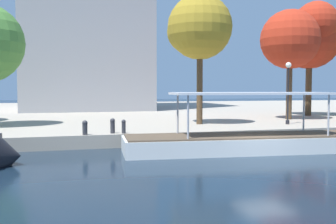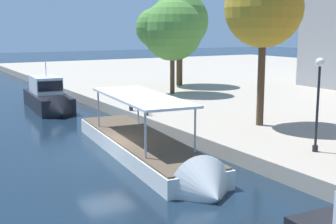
{
  "view_description": "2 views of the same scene",
  "coord_description": "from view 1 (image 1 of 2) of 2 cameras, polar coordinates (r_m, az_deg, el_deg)",
  "views": [
    {
      "loc": [
        -9.52,
        -16.62,
        3.28
      ],
      "look_at": [
        -3.41,
        4.86,
        1.98
      ],
      "focal_mm": 41.96,
      "sensor_mm": 36.0,
      "label": 1
    },
    {
      "loc": [
        21.47,
        -8.72,
        6.53
      ],
      "look_at": [
        0.72,
        3.28,
        2.21
      ],
      "focal_mm": 49.75,
      "sensor_mm": 36.0,
      "label": 2
    }
  ],
  "objects": [
    {
      "name": "tree_3",
      "position": [
        34.49,
        17.27,
        9.82
      ],
      "size": [
        4.89,
        4.89,
        9.09
      ],
      "color": "#4C3823",
      "rests_on": "dock_promenade"
    },
    {
      "name": "mooring_bollard_0",
      "position": [
        22.45,
        -6.46,
        -2.03
      ],
      "size": [
        0.25,
        0.25,
        0.8
      ],
      "color": "#2D2D33",
      "rests_on": "dock_promenade"
    },
    {
      "name": "tree_5",
      "position": [
        39.8,
        19.66,
        10.46
      ],
      "size": [
        5.83,
        6.56,
        10.45
      ],
      "color": "#4C3823",
      "rests_on": "dock_promenade"
    },
    {
      "name": "dock_promenade",
      "position": [
        50.12,
        -4.9,
        0.01
      ],
      "size": [
        120.0,
        55.0,
        0.76
      ],
      "primitive_type": "cube",
      "color": "#A39989",
      "rests_on": "ground_plane"
    },
    {
      "name": "tree_4",
      "position": [
        28.69,
        4.32,
        12.03
      ],
      "size": [
        4.61,
        4.7,
        9.24
      ],
      "color": "#4C3823",
      "rests_on": "dock_promenade"
    },
    {
      "name": "ground_plane",
      "position": [
        19.43,
        13.82,
        -6.49
      ],
      "size": [
        220.0,
        220.0,
        0.0
      ],
      "primitive_type": "plane",
      "color": "#142333"
    },
    {
      "name": "lamp_post",
      "position": [
        29.38,
        17.05,
        3.68
      ],
      "size": [
        0.41,
        0.41,
        4.44
      ],
      "color": "black",
      "rests_on": "dock_promenade"
    },
    {
      "name": "mooring_bollard_1",
      "position": [
        22.08,
        -11.98,
        -2.16
      ],
      "size": [
        0.3,
        0.3,
        0.81
      ],
      "color": "#2D2D33",
      "rests_on": "dock_promenade"
    },
    {
      "name": "tour_boat_1",
      "position": [
        21.64,
        14.8,
        -4.49
      ],
      "size": [
        14.8,
        4.37,
        4.27
      ],
      "rotation": [
        0.0,
        0.0,
        -0.1
      ],
      "color": "silver",
      "rests_on": "ground_plane"
    },
    {
      "name": "mooring_bollard_2",
      "position": [
        22.59,
        -8.06,
        -1.92
      ],
      "size": [
        0.29,
        0.29,
        0.86
      ],
      "color": "#2D2D33",
      "rests_on": "dock_promenade"
    }
  ]
}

